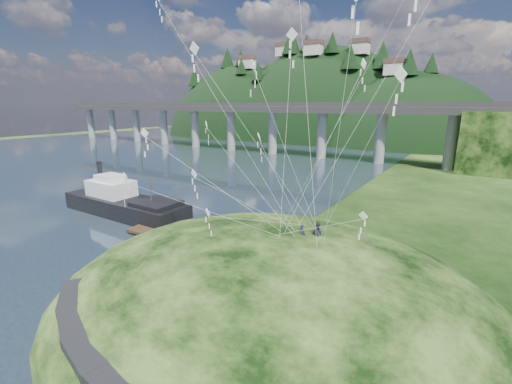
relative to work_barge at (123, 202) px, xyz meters
The scene contains 10 objects.
ground 21.19m from the work_barge, 24.59° to the right, with size 320.00×320.00×0.00m, color black.
water 56.92m from the work_barge, 158.11° to the left, with size 240.00×240.00×0.00m, color #28394A.
grass_hill 28.23m from the work_barge, 14.01° to the right, with size 36.00×32.00×13.00m.
footpath 32.48m from the work_barge, 34.80° to the right, with size 22.29×5.84×0.83m.
bridge 62.22m from the work_barge, 96.75° to the left, with size 160.00×11.00×15.00m.
far_ridge 116.33m from the work_barge, 102.13° to the left, with size 153.00×70.00×94.50m.
work_barge is the anchor object (origin of this frame).
wooden_dock 13.37m from the work_barge, 13.93° to the right, with size 13.15×2.57×0.93m.
kite_flyers 30.10m from the work_barge, ahead, with size 1.77×1.44×1.94m.
kite_swarm 31.08m from the work_barge, 15.80° to the right, with size 19.67×16.92×20.19m.
Camera 1 is at (19.96, -18.39, 14.52)m, focal length 24.00 mm.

